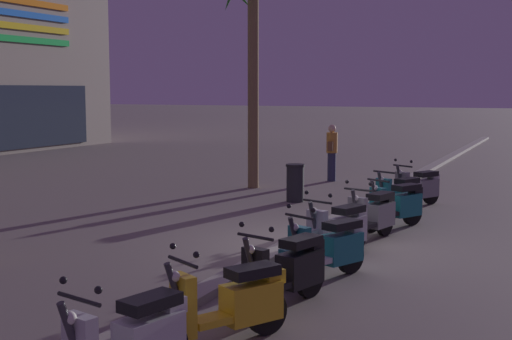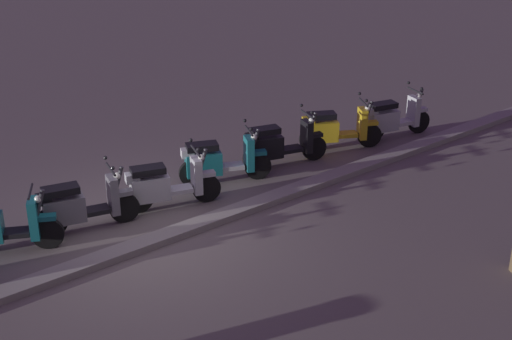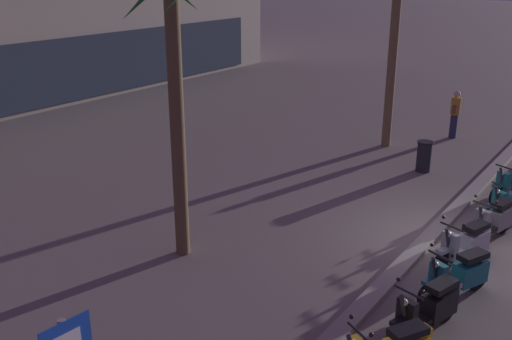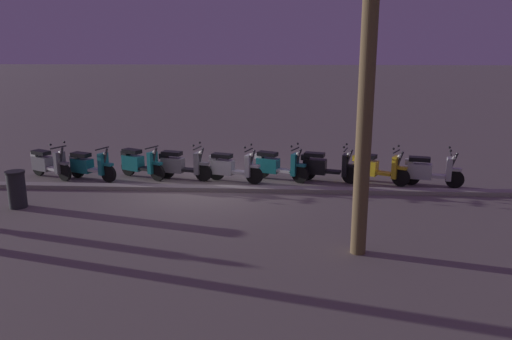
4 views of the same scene
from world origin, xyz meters
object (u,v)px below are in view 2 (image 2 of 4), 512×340
Objects in this scene: scooter_teal_mid_centre at (218,161)px; scooter_black_tail_end at (278,145)px; scooter_yellow_lead_nearest at (334,129)px; scooter_silver_last_in_row at (165,185)px; scooter_silver_gap_after_mid at (392,118)px; scooter_grey_mid_rear at (79,206)px.

scooter_black_tail_end is at bearing 176.68° from scooter_teal_mid_centre.
scooter_yellow_lead_nearest is 0.91× the size of scooter_black_tail_end.
scooter_silver_gap_after_mid is at bearing 178.35° from scooter_silver_last_in_row.
scooter_grey_mid_rear is at bearing 0.37° from scooter_black_tail_end.
scooter_silver_last_in_row is (4.33, 0.14, 0.00)m from scooter_yellow_lead_nearest.
scooter_yellow_lead_nearest is 0.95× the size of scooter_silver_last_in_row.
scooter_teal_mid_centre is 1.39m from scooter_silver_last_in_row.
scooter_teal_mid_centre and scooter_grey_mid_rear have the same top height.
scooter_grey_mid_rear is at bearing -6.17° from scooter_silver_last_in_row.
scooter_silver_gap_after_mid is 0.95× the size of scooter_black_tail_end.
scooter_yellow_lead_nearest is at bearing 177.34° from scooter_teal_mid_centre.
scooter_yellow_lead_nearest is 1.52m from scooter_black_tail_end.
scooter_yellow_lead_nearest is 0.94× the size of scooter_grey_mid_rear.
scooter_silver_last_in_row is at bearing 11.64° from scooter_teal_mid_centre.
scooter_silver_gap_after_mid and scooter_yellow_lead_nearest have the same top height.
scooter_yellow_lead_nearest is at bearing -178.10° from scooter_silver_last_in_row.
scooter_silver_last_in_row is (1.36, 0.28, -0.00)m from scooter_teal_mid_centre.
scooter_teal_mid_centre is 0.98× the size of scooter_grey_mid_rear.
scooter_grey_mid_rear is at bearing -2.61° from scooter_silver_gap_after_mid.
scooter_black_tail_end is 1.45m from scooter_teal_mid_centre.
scooter_teal_mid_centre is (4.45, -0.45, -0.00)m from scooter_silver_gap_after_mid.
scooter_silver_last_in_row is at bearing 4.02° from scooter_black_tail_end.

